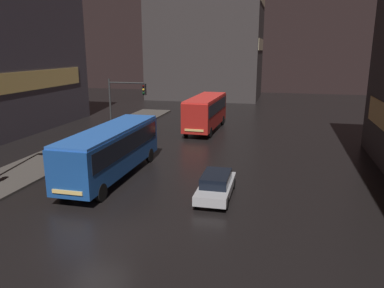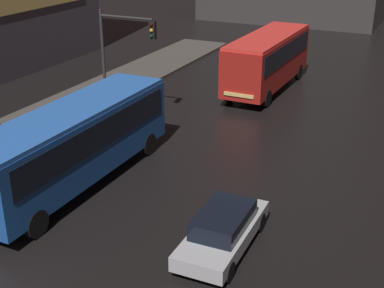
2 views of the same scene
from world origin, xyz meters
name	(u,v)px [view 1 (image 1 of 2)]	position (x,y,z in m)	size (l,w,h in m)	color
ground_plane	(97,237)	(0.00, 0.00, 0.00)	(120.00, 120.00, 0.00)	black
sidewalk_left	(51,159)	(-9.00, 10.00, 0.07)	(4.00, 48.00, 0.15)	#47423D
building_far_backdrop	(206,28)	(-5.54, 49.78, 11.52)	(18.07, 12.00, 23.04)	#383333
bus_near	(111,147)	(-2.83, 7.55, 1.99)	(2.52, 10.44, 3.23)	#194793
bus_far	(206,110)	(-0.01, 23.19, 2.11)	(2.75, 9.28, 3.43)	#AD1E19
car_taxi	(216,185)	(4.22, 5.84, 0.72)	(1.83, 4.49, 1.38)	#B7B7BC
traffic_light_main	(123,101)	(-5.27, 14.99, 3.87)	(3.27, 0.35, 5.68)	#2D2D2D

